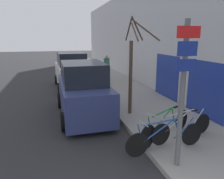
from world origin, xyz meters
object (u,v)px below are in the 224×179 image
at_px(parked_car_1, 72,72).
at_px(signpost, 183,91).
at_px(bicycle_2, 166,126).
at_px(parked_car_0, 83,92).
at_px(street_tree, 132,67).
at_px(bicycle_0, 166,137).
at_px(bicycle_1, 183,127).
at_px(pedestrian_near, 107,66).

bearing_deg(parked_car_1, signpost, -82.98).
bearing_deg(bicycle_2, parked_car_0, 6.40).
bearing_deg(bicycle_2, street_tree, -23.04).
bearing_deg(street_tree, bicycle_0, -92.97).
bearing_deg(street_tree, signpost, -93.45).
height_order(signpost, bicycle_1, signpost).
relative_size(parked_car_1, pedestrian_near, 2.36).
bearing_deg(street_tree, pedestrian_near, 84.45).
height_order(parked_car_0, street_tree, street_tree).
distance_m(bicycle_0, bicycle_1, 0.98).
xyz_separation_m(bicycle_2, street_tree, (-0.23, 2.47, 1.47)).
bearing_deg(parked_car_0, pedestrian_near, 67.47).
height_order(bicycle_1, parked_car_0, parked_car_0).
relative_size(parked_car_0, parked_car_1, 1.02).
relative_size(signpost, parked_car_0, 0.77).
bearing_deg(bicycle_0, bicycle_1, -64.80).
height_order(bicycle_1, street_tree, street_tree).
bearing_deg(parked_car_0, bicycle_2, -55.60).
distance_m(parked_car_1, pedestrian_near, 2.62).
height_order(parked_car_1, pedestrian_near, parked_car_1).
bearing_deg(parked_car_0, street_tree, -16.82).
relative_size(bicycle_1, parked_car_1, 0.53).
height_order(bicycle_0, street_tree, street_tree).
bearing_deg(bicycle_2, parked_car_1, -14.46).
xyz_separation_m(parked_car_1, pedestrian_near, (2.49, 0.78, 0.18)).
bearing_deg(bicycle_1, parked_car_1, 4.08).
distance_m(bicycle_2, street_tree, 2.88).
bearing_deg(signpost, parked_car_0, 110.30).
bearing_deg(signpost, parked_car_1, 99.33).
bearing_deg(bicycle_0, parked_car_1, 4.61).
distance_m(bicycle_1, street_tree, 3.11).
xyz_separation_m(bicycle_0, street_tree, (0.16, 3.16, 1.48)).
bearing_deg(pedestrian_near, street_tree, -106.93).
distance_m(bicycle_1, bicycle_2, 0.49).
xyz_separation_m(signpost, pedestrian_near, (0.88, 10.56, -0.80)).
bearing_deg(pedestrian_near, bicycle_2, -104.03).
distance_m(bicycle_2, parked_car_0, 3.70).
bearing_deg(bicycle_0, signpost, 168.56).
distance_m(signpost, bicycle_2, 2.06).
distance_m(signpost, pedestrian_near, 10.63).
relative_size(bicycle_2, parked_car_0, 0.51).
bearing_deg(bicycle_0, pedestrian_near, -10.57).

